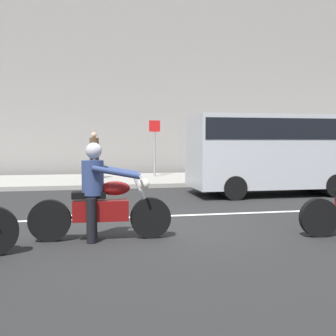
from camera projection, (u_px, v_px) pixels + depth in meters
name	position (u px, v px, depth m)	size (l,w,h in m)	color
ground_plane	(158.00, 226.00, 7.35)	(80.00, 80.00, 0.00)	#252525
sidewalk_slab	(122.00, 180.00, 15.18)	(40.00, 4.40, 0.14)	#99968E
building_facade	(115.00, 35.00, 18.08)	(40.00, 1.40, 12.68)	gray
lane_marking_stripe	(132.00, 217.00, 8.15)	(18.00, 0.14, 0.01)	silver
motorcycle_with_rider_denim_blue	(100.00, 200.00, 6.28)	(2.22, 0.70, 1.53)	black
parked_van_silver	(272.00, 149.00, 11.58)	(4.71, 1.96, 2.27)	#B2B5BA
street_sign_post	(155.00, 142.00, 15.84)	(0.44, 0.08, 2.24)	gray
pedestrian_bystander	(94.00, 152.00, 14.86)	(0.34, 0.34, 1.73)	black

